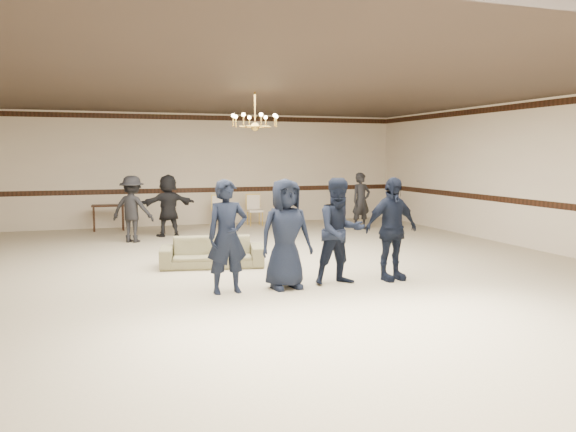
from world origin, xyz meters
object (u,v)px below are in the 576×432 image
(adult_right, at_px, (361,201))
(banquet_chair_mid, at_px, (255,210))
(boy_d, at_px, (391,229))
(banquet_chair_left, at_px, (221,211))
(console_table, at_px, (109,218))
(boy_c, at_px, (340,231))
(banquet_chair_right, at_px, (288,209))
(adult_left, at_px, (132,209))
(adult_mid, at_px, (168,205))
(settee, at_px, (212,252))
(boy_b, at_px, (286,234))
(boy_a, at_px, (227,237))
(chandelier, at_px, (255,109))

(adult_right, bearing_deg, banquet_chair_mid, 134.96)
(boy_d, height_order, banquet_chair_left, boy_d)
(banquet_chair_left, xyz_separation_m, console_table, (-3.00, 0.20, -0.09))
(boy_c, xyz_separation_m, banquet_chair_right, (1.68, 7.55, -0.40))
(boy_d, xyz_separation_m, adult_left, (-3.72, 5.49, -0.06))
(banquet_chair_mid, bearing_deg, boy_d, -87.34)
(banquet_chair_right, bearing_deg, banquet_chair_mid, 176.13)
(banquet_chair_mid, bearing_deg, banquet_chair_left, -178.99)
(boy_d, xyz_separation_m, adult_mid, (-2.82, 6.19, -0.06))
(banquet_chair_mid, xyz_separation_m, banquet_chair_right, (1.00, 0.00, 0.00))
(banquet_chair_mid, bearing_deg, adult_right, -34.19)
(boy_d, height_order, adult_right, boy_d)
(banquet_chair_left, distance_m, banquet_chair_right, 2.00)
(settee, bearing_deg, boy_c, -40.27)
(boy_b, height_order, banquet_chair_left, boy_b)
(console_table, bearing_deg, adult_right, -12.01)
(adult_right, bearing_deg, console_table, 153.37)
(boy_c, relative_size, adult_mid, 1.08)
(console_table, bearing_deg, adult_mid, -43.42)
(banquet_chair_left, bearing_deg, banquet_chair_right, 4.66)
(banquet_chair_right, bearing_deg, boy_d, -99.79)
(boy_a, xyz_separation_m, boy_c, (1.80, 0.00, 0.00))
(boy_c, xyz_separation_m, settee, (-1.64, 2.01, -0.57))
(chandelier, distance_m, boy_d, 3.51)
(chandelier, xyz_separation_m, boy_a, (-1.08, -2.36, -2.04))
(settee, distance_m, banquet_chair_mid, 6.02)
(banquet_chair_mid, relative_size, console_table, 1.06)
(settee, relative_size, adult_left, 1.19)
(boy_c, xyz_separation_m, adult_right, (3.18, 5.79, -0.06))
(boy_b, relative_size, adult_right, 1.08)
(adult_mid, distance_m, console_table, 2.14)
(adult_right, distance_m, banquet_chair_mid, 3.07)
(banquet_chair_right, bearing_deg, console_table, 173.84)
(boy_c, height_order, console_table, boy_c)
(boy_a, distance_m, banquet_chair_mid, 7.96)
(settee, distance_m, adult_right, 6.15)
(boy_a, height_order, adult_right, boy_a)
(boy_a, xyz_separation_m, settee, (0.16, 2.01, -0.57))
(chandelier, height_order, boy_a, chandelier)
(boy_d, relative_size, settee, 0.91)
(settee, xyz_separation_m, adult_right, (4.82, 3.78, 0.50))
(boy_a, xyz_separation_m, banquet_chair_mid, (2.48, 7.55, -0.40))
(boy_d, relative_size, banquet_chair_mid, 1.91)
(boy_d, distance_m, console_table, 8.84)
(chandelier, xyz_separation_m, boy_b, (-0.18, -2.36, -2.04))
(boy_d, xyz_separation_m, banquet_chair_left, (-1.22, 7.55, -0.40))
(boy_c, height_order, adult_left, boy_c)
(boy_b, height_order, adult_left, boy_b)
(chandelier, bearing_deg, adult_mid, 107.33)
(banquet_chair_left, bearing_deg, console_table, -179.16)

